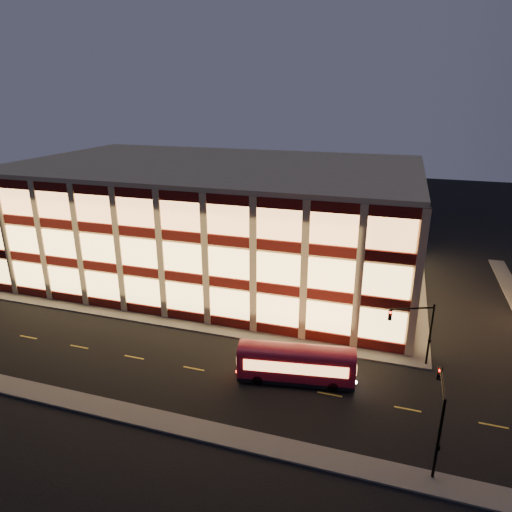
% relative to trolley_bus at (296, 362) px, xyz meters
% --- Properties ---
extents(ground, '(200.00, 200.00, 0.00)m').
position_rel_trolley_bus_xyz_m(ground, '(-12.94, 4.94, -1.81)').
color(ground, black).
rests_on(ground, ground).
extents(sidewalk_office_south, '(54.00, 2.00, 0.15)m').
position_rel_trolley_bus_xyz_m(sidewalk_office_south, '(-15.94, 5.94, -1.74)').
color(sidewalk_office_south, '#514F4C').
rests_on(sidewalk_office_south, ground).
extents(sidewalk_office_east, '(2.00, 30.00, 0.15)m').
position_rel_trolley_bus_xyz_m(sidewalk_office_east, '(10.06, 21.94, -1.74)').
color(sidewalk_office_east, '#514F4C').
rests_on(sidewalk_office_east, ground).
extents(sidewalk_near, '(100.00, 2.00, 0.15)m').
position_rel_trolley_bus_xyz_m(sidewalk_near, '(-12.94, -8.06, -1.74)').
color(sidewalk_near, '#514F4C').
rests_on(sidewalk_near, ground).
extents(office_building, '(50.45, 30.45, 14.50)m').
position_rel_trolley_bus_xyz_m(office_building, '(-15.85, 21.85, 5.43)').
color(office_building, tan).
rests_on(office_building, ground).
extents(traffic_signal_far, '(3.79, 1.87, 6.00)m').
position_rel_trolley_bus_xyz_m(traffic_signal_far, '(9.27, 5.18, 2.30)').
color(traffic_signal_far, black).
rests_on(traffic_signal_far, ground).
extents(traffic_signal_near, '(0.32, 4.45, 6.00)m').
position_rel_trolley_bus_xyz_m(traffic_signal_near, '(10.56, -6.09, 2.31)').
color(traffic_signal_near, black).
rests_on(traffic_signal_near, ground).
extents(trolley_bus, '(9.92, 3.91, 3.27)m').
position_rel_trolley_bus_xyz_m(trolley_bus, '(0.00, 0.00, 0.00)').
color(trolley_bus, maroon).
rests_on(trolley_bus, ground).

